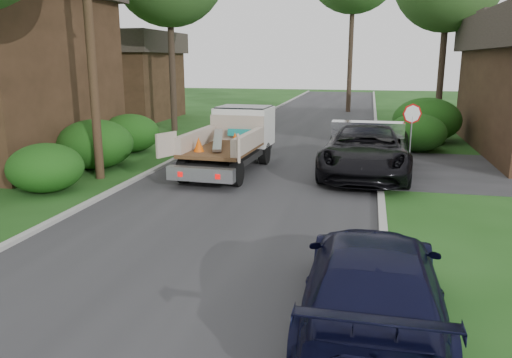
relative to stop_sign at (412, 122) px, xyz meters
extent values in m
plane|color=#1A4513|center=(-5.20, -9.00, -1.78)|extent=(120.00, 120.00, 0.00)
cube|color=#28282B|center=(-5.20, 1.00, -1.77)|extent=(8.00, 90.00, 0.02)
cube|color=#9E9E99|center=(-9.30, 1.00, -1.72)|extent=(0.20, 90.00, 0.12)
cube|color=#9E9E99|center=(-1.10, 1.00, -1.72)|extent=(0.20, 90.00, 0.12)
cylinder|color=slate|center=(0.00, 0.00, -0.78)|extent=(0.06, 0.06, 2.00)
cylinder|color=#B20A0A|center=(0.00, 0.00, 0.32)|extent=(0.71, 0.32, 0.76)
cylinder|color=#382619|center=(-10.70, -4.00, 3.22)|extent=(0.30, 0.30, 10.00)
cube|color=#342215|center=(-18.70, 13.00, 0.47)|extent=(7.00, 7.00, 4.50)
cube|color=#332B26|center=(-18.70, 13.00, 3.42)|extent=(7.56, 7.56, 1.40)
cube|color=#332B26|center=(-18.70, 13.00, 4.12)|extent=(1.05, 7.56, 0.20)
ellipsoid|color=#1A4910|center=(-11.40, -6.00, -1.01)|extent=(2.34, 2.34, 1.53)
ellipsoid|color=#1A4910|center=(-11.70, -2.50, -0.84)|extent=(2.86, 2.86, 1.87)
ellipsoid|color=#1A4910|center=(-12.00, 1.00, -0.93)|extent=(2.60, 2.60, 1.70)
ellipsoid|color=#1A4910|center=(0.60, 4.00, -0.93)|extent=(2.60, 2.60, 1.70)
ellipsoid|color=#1A4910|center=(1.30, 7.00, -0.67)|extent=(3.38, 3.38, 2.21)
cylinder|color=#2D2119|center=(-12.70, 8.00, 2.72)|extent=(0.36, 0.36, 9.00)
cylinder|color=#2D2119|center=(2.30, 11.00, 2.47)|extent=(0.36, 0.36, 8.50)
cylinder|color=#2D2119|center=(-19.20, 4.00, 2.72)|extent=(0.36, 0.36, 9.00)
cylinder|color=#2D2119|center=(-3.20, 21.00, 3.72)|extent=(0.36, 0.36, 11.00)
cylinder|color=black|center=(-7.39, -0.30, -1.34)|extent=(0.33, 0.89, 0.87)
cylinder|color=black|center=(-5.55, -0.38, -1.34)|extent=(0.33, 0.89, 0.87)
cylinder|color=black|center=(-7.56, -3.98, -1.34)|extent=(0.33, 0.89, 0.87)
cylinder|color=black|center=(-5.72, -4.06, -1.34)|extent=(0.33, 0.89, 0.87)
cube|color=black|center=(-6.55, -2.08, -1.18)|extent=(2.20, 5.71, 0.23)
cube|color=white|center=(-6.45, -0.05, -0.32)|extent=(2.21, 1.85, 1.50)
cube|color=black|center=(-6.45, -0.05, 0.21)|extent=(2.06, 1.69, 0.53)
cube|color=#472D19|center=(-6.58, -2.76, -0.81)|extent=(2.30, 3.59, 0.12)
cube|color=beige|center=(-6.50, -1.02, -0.27)|extent=(2.14, 0.20, 0.97)
cube|color=beige|center=(-7.55, -2.72, -0.47)|extent=(0.40, 3.31, 0.58)
cube|color=beige|center=(-5.61, -2.81, -0.47)|extent=(0.40, 3.31, 0.58)
cube|color=silver|center=(-6.68, -4.84, -1.24)|extent=(2.24, 0.44, 0.44)
cube|color=#B20505|center=(-7.32, -4.99, -1.24)|extent=(0.16, 0.05, 0.16)
cube|color=#B20505|center=(-6.06, -5.05, -1.24)|extent=(0.16, 0.05, 0.16)
cube|color=beige|center=(-7.89, -4.64, -0.37)|extent=(0.41, 0.84, 0.78)
cube|color=beige|center=(-5.46, -4.76, -0.37)|extent=(0.33, 0.86, 0.78)
cube|color=silver|center=(-6.77, -2.66, -0.48)|extent=(0.94, 2.50, 0.45)
cone|color=#F2590A|center=(-7.16, -3.61, -0.51)|extent=(0.37, 0.37, 0.49)
cone|color=#F2590A|center=(-6.26, -2.19, -0.51)|extent=(0.37, 0.37, 0.49)
cube|color=#148C84|center=(-6.27, -1.27, -0.41)|extent=(1.07, 0.14, 0.27)
imported|color=black|center=(-1.60, -1.33, -0.86)|extent=(3.26, 6.68, 1.83)
imported|color=black|center=(-1.40, -12.12, -1.03)|extent=(2.12, 5.18, 1.50)
camera|label=1|loc=(-1.59, -19.45, 2.30)|focal=35.00mm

